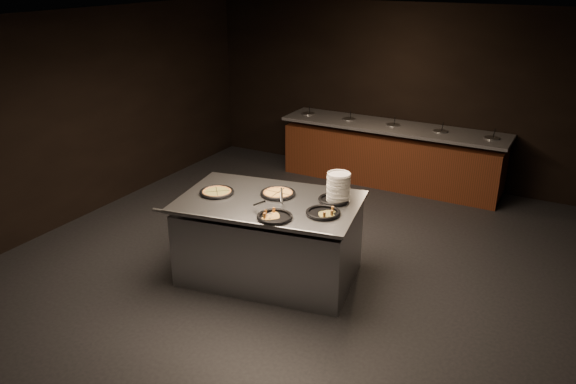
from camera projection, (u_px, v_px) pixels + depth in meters
name	position (u px, v px, depth m)	size (l,w,h in m)	color
room	(287.00, 162.00, 6.07)	(7.02, 8.02, 2.92)	black
salad_bar	(390.00, 158.00, 9.34)	(3.70, 0.83, 1.18)	#5A2415
serving_counter	(270.00, 240.00, 6.52)	(2.22, 1.64, 0.97)	#A5A8AC
plate_stack	(339.00, 187.00, 6.24)	(0.26, 0.26, 0.33)	white
pan_veggie_whole	(217.00, 192.00, 6.50)	(0.40, 0.40, 0.04)	black
pan_cheese_whole	(278.00, 193.00, 6.46)	(0.41, 0.41, 0.04)	black
pan_cheese_slices_a	(334.00, 199.00, 6.30)	(0.36, 0.36, 0.04)	black
pan_cheese_slices_b	(275.00, 217.00, 5.87)	(0.38, 0.38, 0.04)	black
pan_veggie_slices	(323.00, 213.00, 5.96)	(0.37, 0.37, 0.04)	black
server_left	(281.00, 196.00, 6.25)	(0.23, 0.26, 0.16)	#A5A8AC
server_right	(262.00, 207.00, 5.95)	(0.34, 0.18, 0.17)	#A5A8AC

